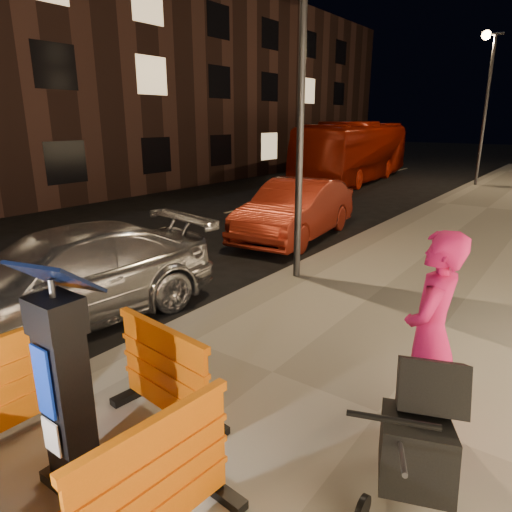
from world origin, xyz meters
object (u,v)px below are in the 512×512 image
Objects in this scene: car_silver at (67,322)px; bus_doubledecker at (353,181)px; parking_kiosk at (65,384)px; man at (430,336)px; barrier_back at (164,374)px; barrier_kerbside at (8,386)px; car_red at (295,238)px; barrier_bldgside at (156,485)px; stroller at (416,442)px.

bus_doubledecker is at bearing 110.22° from car_silver.
parking_kiosk is 0.92× the size of man.
parking_kiosk is 0.37× the size of car_silver.
barrier_back is at bearing -57.51° from man.
barrier_kerbside is 0.28× the size of car_red.
man reaches higher than car_red.
barrier_bldgside reaches higher than car_red.
parking_kiosk is 1.02m from barrier_bldgside.
man reaches higher than parking_kiosk.
stroller is at bearing -70.00° from bus_doubledecker.
parking_kiosk reaches higher than barrier_back.
parking_kiosk is at bearing -77.14° from bus_doubledecker.
barrier_kerbside is 20.11m from bus_doubledecker.
stroller reaches higher than barrier_back.
man is (1.03, 2.22, 0.45)m from barrier_bldgside.
car_silver is at bearing 152.61° from parking_kiosk.
car_silver is (-2.09, 1.80, -0.63)m from barrier_kerbside.
stroller is (8.66, -18.00, 0.68)m from bus_doubledecker.
barrier_kerbside is 0.12× the size of bus_doubledecker.
barrier_back is at bearing 50.16° from barrier_bldgside.
man is at bearing 13.96° from car_silver.
car_silver is 17.86m from bus_doubledecker.
barrier_back is 1.00× the size of barrier_kerbside.
car_silver is at bearing -85.45° from man.
barrier_kerbside is at bearing -53.08° from man.
car_red is 7.72m from man.
man is (5.02, 0.43, 1.08)m from car_silver.
parking_kiosk reaches higher than bus_doubledecker.
barrier_bldgside is 0.26× the size of car_silver.
stroller is (5.11, -6.76, 0.68)m from car_red.
stroller is at bearing -60.00° from car_red.
barrier_kerbside is 8.35m from car_red.
stroller reaches higher than car_silver.
car_silver is (-3.99, 1.80, -0.63)m from barrier_bldgside.
car_red is 8.50m from stroller.
barrier_bldgside is (0.95, -0.95, 0.00)m from barrier_back.
car_silver is at bearing 170.62° from barrier_back.
car_red is at bearing 30.80° from barrier_bldgside.
car_silver is 4.41× the size of stroller.
parking_kiosk is 0.39× the size of car_red.
parking_kiosk is at bearing -88.84° from barrier_kerbside.
barrier_back is 0.26× the size of car_silver.
bus_doubledecker is at bearing 26.21° from barrier_bldgside.
car_silver is (-3.04, 1.80, -1.01)m from parking_kiosk.
stroller is at bearing 3.92° from car_silver.
car_silver is at bearing 70.94° from barrier_bldgside.
parking_kiosk is at bearing -169.00° from stroller.
car_red is (-2.93, 8.09, -1.01)m from parking_kiosk.
bus_doubledecker is (-6.49, 18.37, -0.63)m from barrier_back.
car_silver is (-3.04, 0.85, -0.63)m from barrier_back.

